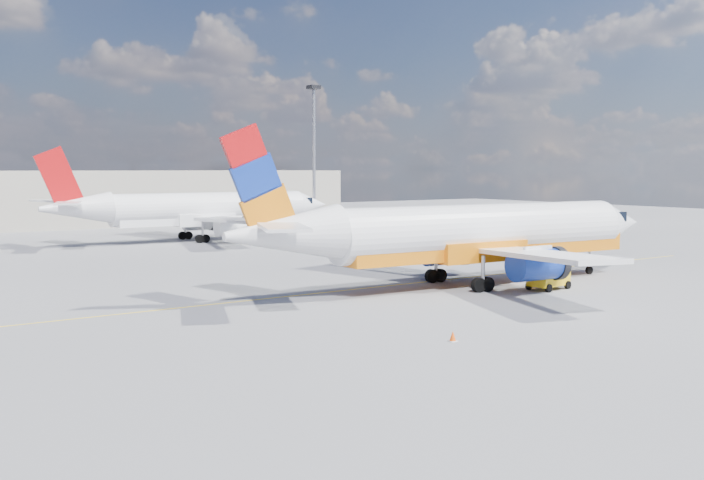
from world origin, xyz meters
TOP-DOWN VIEW (x-y plane):
  - ground at (0.00, 0.00)m, footprint 240.00×240.00m
  - taxi_line at (0.00, 3.00)m, footprint 70.00×0.15m
  - terminal_main at (5.00, 75.00)m, footprint 70.00×14.00m
  - main_jet at (5.59, -0.24)m, footprint 36.44×28.77m
  - second_jet at (4.22, 43.19)m, footprint 35.07×27.77m
  - gse_tug at (8.80, -4.55)m, footprint 3.12×2.15m
  - traffic_cone at (-7.51, -13.09)m, footprint 0.37×0.37m
  - floodlight_mast at (19.27, 42.86)m, footprint 1.36×1.36m

SIDE VIEW (x-z plane):
  - ground at x=0.00m, z-range 0.00..0.00m
  - taxi_line at x=0.00m, z-range 0.00..0.01m
  - traffic_cone at x=-7.51m, z-range -0.01..0.51m
  - gse_tug at x=8.80m, z-range -0.06..2.04m
  - second_jet at x=4.22m, z-range -1.77..8.87m
  - main_jet at x=5.59m, z-range -1.84..9.20m
  - terminal_main at x=5.00m, z-range 0.00..8.00m
  - floodlight_mast at x=19.27m, z-range 1.85..20.44m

